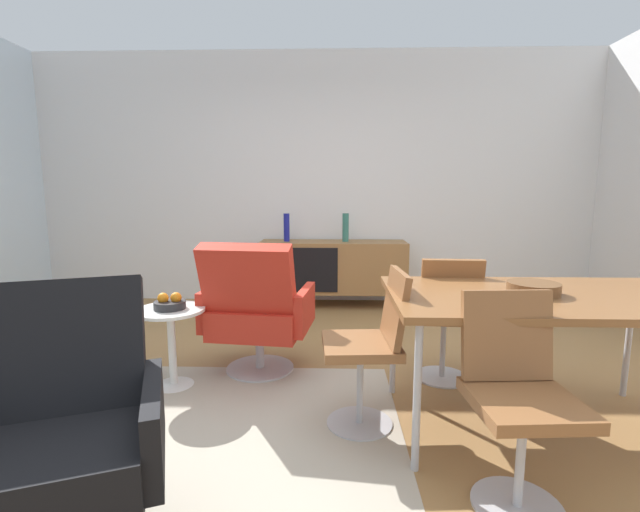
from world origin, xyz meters
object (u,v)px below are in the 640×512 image
dining_table (544,302)px  dining_chair_near_window (372,342)px  lounge_chair_red (256,309)px  vase_cobalt (346,227)px  dining_chair_back_left (446,314)px  fruit_bowl (170,303)px  armchair_black_shell (52,427)px  side_table_round (172,338)px  sideboard (333,267)px  vase_sculptural_dark (287,227)px  dining_chair_front_left (517,391)px  wooden_bowl_on_table (533,288)px

dining_table → dining_chair_near_window: bearing=179.7°
lounge_chair_red → vase_cobalt: bearing=70.4°
dining_chair_back_left → fruit_bowl: size_ratio=4.28×
lounge_chair_red → armchair_black_shell: same height
dining_chair_back_left → side_table_round: 1.80m
dining_chair_back_left → lounge_chair_red: (-1.28, 0.10, -0.00)m
sideboard → vase_sculptural_dark: vase_sculptural_dark is taller
dining_chair_front_left → dining_chair_back_left: size_ratio=1.00×
vase_sculptural_dark → dining_table: size_ratio=0.19×
dining_table → armchair_black_shell: bearing=-156.9°
dining_chair_front_left → lounge_chair_red: lounge_chair_red is taller
vase_cobalt → dining_chair_back_left: vase_cobalt is taller
vase_cobalt → dining_table: 2.70m
wooden_bowl_on_table → side_table_round: (-2.08, 0.45, -0.45)m
dining_chair_near_window → dining_chair_back_left: size_ratio=1.00×
dining_chair_near_window → side_table_round: 1.34m
dining_chair_back_left → armchair_black_shell: armchair_black_shell is taller
vase_sculptural_dark → lounge_chair_red: bearing=-90.5°
dining_table → dining_chair_front_left: (-0.35, -0.56, -0.23)m
vase_cobalt → wooden_bowl_on_table: (0.90, -2.52, -0.10)m
vase_cobalt → dining_chair_front_left: bearing=-78.8°
dining_table → dining_chair_front_left: size_ratio=1.87×
wooden_bowl_on_table → fruit_bowl: bearing=167.9°
vase_cobalt → dining_chair_back_left: 2.09m
sideboard → lounge_chair_red: 1.93m
dining_chair_near_window → armchair_black_shell: armchair_black_shell is taller
dining_chair_near_window → side_table_round: (-1.26, 0.44, -0.15)m
dining_chair_near_window → lounge_chair_red: size_ratio=0.90×
vase_cobalt → dining_table: (0.97, -2.52, -0.18)m
lounge_chair_red → fruit_bowl: size_ratio=4.73×
dining_chair_near_window → dining_chair_back_left: 0.77m
dining_table → wooden_bowl_on_table: (-0.06, -0.00, 0.07)m
dining_chair_near_window → fruit_bowl: (-1.26, 0.44, 0.09)m
dining_chair_front_left → armchair_black_shell: armchair_black_shell is taller
dining_chair_front_left → fruit_bowl: 2.06m
vase_sculptural_dark → side_table_round: 2.21m
vase_cobalt → fruit_bowl: bearing=-119.7°
vase_sculptural_dark → lounge_chair_red: 1.90m
sideboard → dining_chair_front_left: size_ratio=1.87×
sideboard → fruit_bowl: sideboard is taller
dining_chair_front_left → side_table_round: bearing=150.7°
dining_chair_near_window → lounge_chair_red: 0.99m
vase_sculptural_dark → dining_chair_near_window: (0.72, -2.51, -0.40)m
armchair_black_shell → vase_cobalt: bearing=72.1°
wooden_bowl_on_table → side_table_round: size_ratio=0.50×
dining_chair_back_left → side_table_round: size_ratio=1.65×
wooden_bowl_on_table → lounge_chair_red: bearing=157.3°
wooden_bowl_on_table → dining_chair_near_window: (-0.83, 0.00, -0.30)m
sideboard → dining_table: dining_table is taller
lounge_chair_red → side_table_round: (-0.52, -0.21, -0.15)m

